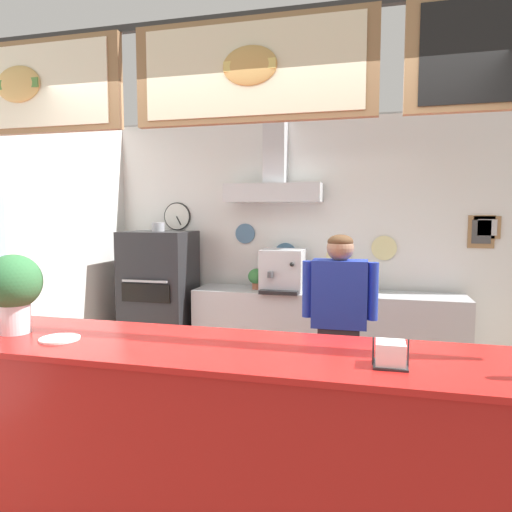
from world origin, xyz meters
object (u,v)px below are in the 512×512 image
object	(u,v)px
napkin_holder	(390,355)
potted_thyme	(257,277)
potted_basil	(363,279)
basil_vase	(14,289)
espresso_machine	(283,270)
shop_worker	(339,328)
condiment_plate	(60,339)
pizza_oven	(160,299)

from	to	relation	value
napkin_holder	potted_thyme	bearing A→B (deg)	115.31
potted_basil	basil_vase	bearing A→B (deg)	-124.35
potted_thyme	napkin_holder	distance (m)	3.09
espresso_machine	basil_vase	xyz separation A→B (m)	(-1.03, -2.70, 0.19)
espresso_machine	shop_worker	bearing A→B (deg)	-61.86
shop_worker	condiment_plate	xyz separation A→B (m)	(-1.38, -1.47, 0.21)
pizza_oven	napkin_holder	size ratio (longest dim) A/B	10.36
condiment_plate	pizza_oven	bearing A→B (deg)	105.10
napkin_holder	basil_vase	size ratio (longest dim) A/B	0.35
napkin_holder	shop_worker	bearing A→B (deg)	102.55
potted_thyme	basil_vase	world-z (taller)	basil_vase
espresso_machine	pizza_oven	bearing A→B (deg)	-176.63
potted_basil	basil_vase	world-z (taller)	basil_vase
pizza_oven	shop_worker	bearing A→B (deg)	-29.83
napkin_holder	basil_vase	world-z (taller)	basil_vase
espresso_machine	napkin_holder	distance (m)	2.95
shop_worker	condiment_plate	distance (m)	2.03
potted_thyme	condiment_plate	distance (m)	2.81
pizza_oven	napkin_holder	world-z (taller)	pizza_oven
condiment_plate	basil_vase	world-z (taller)	basil_vase
pizza_oven	potted_basil	distance (m)	2.27
shop_worker	basil_vase	xyz separation A→B (m)	(-1.72, -1.40, 0.46)
shop_worker	napkin_holder	bearing A→B (deg)	101.58
espresso_machine	potted_thyme	xyz separation A→B (m)	(-0.30, 0.02, -0.09)
napkin_holder	basil_vase	xyz separation A→B (m)	(-2.05, 0.08, 0.20)
espresso_machine	condiment_plate	world-z (taller)	espresso_machine
potted_thyme	condiment_plate	size ratio (longest dim) A/B	1.08
napkin_holder	pizza_oven	bearing A→B (deg)	132.17
condiment_plate	basil_vase	bearing A→B (deg)	169.27
pizza_oven	napkin_holder	xyz separation A→B (m)	(2.43, -2.69, 0.34)
pizza_oven	basil_vase	xyz separation A→B (m)	(0.38, -2.61, 0.54)
pizza_oven	shop_worker	size ratio (longest dim) A/B	1.04
potted_basil	napkin_holder	size ratio (longest dim) A/B	1.59
basil_vase	condiment_plate	bearing A→B (deg)	-10.73
napkin_holder	basil_vase	distance (m)	2.06
pizza_oven	shop_worker	world-z (taller)	pizza_oven
shop_worker	potted_basil	world-z (taller)	shop_worker
potted_thyme	basil_vase	bearing A→B (deg)	-105.10
pizza_oven	espresso_machine	world-z (taller)	pizza_oven
pizza_oven	condiment_plate	bearing A→B (deg)	-74.90
shop_worker	pizza_oven	bearing A→B (deg)	-30.81
potted_basil	espresso_machine	bearing A→B (deg)	-177.20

